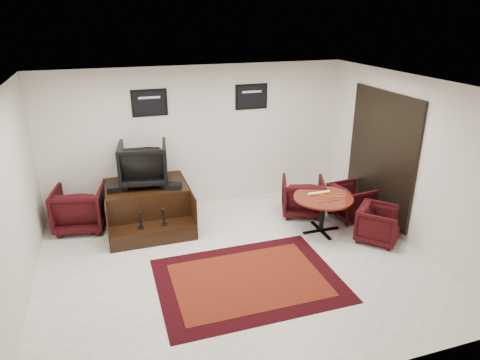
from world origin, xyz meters
The scene contains 16 objects.
ground centered at (0.00, 0.00, 0.00)m, with size 6.00×6.00×0.00m, color silver.
room_shell centered at (0.41, 0.12, 1.79)m, with size 6.02×5.02×2.81m.
area_rug centered at (0.04, -0.46, 0.01)m, with size 2.66×1.99×0.01m.
shine_podium centered at (-1.14, 1.83, 0.35)m, with size 1.48×1.53×0.77m.
shine_chair centered at (-1.14, 1.99, 1.20)m, with size 0.84×0.79×0.86m, color black.
shoes_pair centered at (-1.71, 1.80, 0.82)m, with size 0.23×0.30×0.11m.
polish_kit centered at (-0.69, 1.57, 0.81)m, with size 0.28×0.19×0.10m, color black.
umbrella_black centered at (-2.03, 1.74, 0.41)m, with size 0.30×0.11×0.81m, color black, non-canonical shape.
umbrella_hooked centered at (-2.03, 1.89, 0.41)m, with size 0.30×0.11×0.82m, color black, non-canonical shape.
armchair_side centered at (-2.32, 2.06, 0.44)m, with size 0.86×0.81×0.89m, color black.
meeting_table centered at (1.79, 0.58, 0.60)m, with size 1.04×1.04×0.68m.
table_chair_back centered at (1.79, 1.36, 0.40)m, with size 0.78×0.73×0.80m, color black.
table_chair_window centered at (2.61, 0.93, 0.37)m, with size 0.71×0.66×0.73m, color black.
table_chair_corner centered at (2.56, -0.02, 0.35)m, with size 0.67×0.63×0.69m, color black.
paper_roll centered at (1.77, 0.70, 0.71)m, with size 0.05×0.05×0.42m, color white.
table_clutter centered at (1.89, 0.53, 0.69)m, with size 0.57×0.34×0.01m.
Camera 1 is at (-1.74, -5.52, 3.72)m, focal length 32.00 mm.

